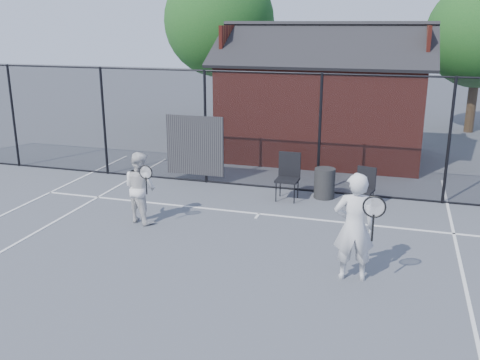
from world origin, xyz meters
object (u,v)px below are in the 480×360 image
(chair_right, at_px, (363,189))
(player_front, at_px, (354,227))
(clubhouse, at_px, (323,106))
(chair_left, at_px, (287,178))
(player_back, at_px, (140,187))
(waste_bin, at_px, (324,183))

(chair_right, bearing_deg, player_front, -75.14)
(clubhouse, xyz_separation_m, chair_left, (-0.11, -4.83, -1.05))
(player_back, bearing_deg, player_front, -17.20)
(chair_left, height_order, waste_bin, chair_left)
(player_back, relative_size, waste_bin, 2.08)
(player_front, xyz_separation_m, player_back, (-4.61, 1.43, -0.16))
(player_front, xyz_separation_m, waste_bin, (-1.06, 4.20, -0.56))
(clubhouse, height_order, chair_left, clubhouse)
(player_back, bearing_deg, chair_right, 26.78)
(chair_right, bearing_deg, clubhouse, 122.39)
(clubhouse, bearing_deg, player_front, -78.25)
(player_front, height_order, player_back, player_front)
(chair_left, xyz_separation_m, chair_right, (1.80, -0.07, -0.10))
(clubhouse, relative_size, waste_bin, 8.77)
(player_front, bearing_deg, clubhouse, 101.75)
(clubhouse, relative_size, player_front, 3.51)
(player_front, distance_m, chair_left, 4.25)
(chair_right, bearing_deg, player_back, -139.87)
(player_front, relative_size, player_back, 1.20)
(chair_right, relative_size, waste_bin, 1.25)
(player_back, height_order, chair_right, player_back)
(player_back, xyz_separation_m, chair_right, (4.51, 2.28, -0.31))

